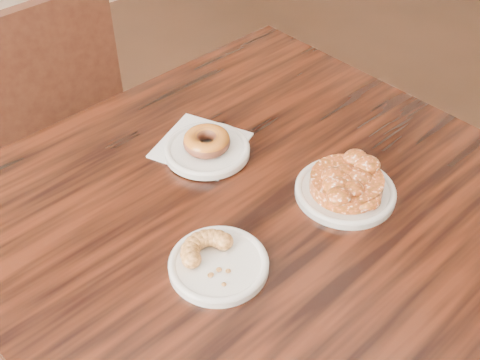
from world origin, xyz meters
TOP-DOWN VIEW (x-y plane):
  - cafe_table at (0.02, 0.17)m, footprint 1.01×1.01m
  - chair_far at (-0.14, 1.01)m, footprint 0.49×0.49m
  - napkin at (0.02, 0.38)m, footprint 0.20×0.20m
  - plate_donut at (0.02, 0.35)m, footprint 0.16×0.16m
  - plate_cruller at (-0.12, 0.12)m, footprint 0.15×0.15m
  - plate_fritter at (0.15, 0.12)m, footprint 0.17×0.17m
  - glazed_donut at (0.02, 0.35)m, footprint 0.09×0.09m
  - apple_fritter at (0.15, 0.12)m, footprint 0.17×0.17m
  - cruller_fragment at (-0.12, 0.12)m, footprint 0.10×0.10m

SIDE VIEW (x-z plane):
  - cafe_table at x=0.02m, z-range 0.00..0.75m
  - chair_far at x=-0.14m, z-range 0.00..0.90m
  - napkin at x=0.02m, z-range 0.75..0.75m
  - plate_cruller at x=-0.12m, z-range 0.75..0.76m
  - plate_fritter at x=0.15m, z-range 0.75..0.76m
  - plate_donut at x=0.02m, z-range 0.75..0.77m
  - cruller_fragment at x=-0.12m, z-range 0.76..0.79m
  - glazed_donut at x=0.02m, z-range 0.77..0.80m
  - apple_fritter at x=0.15m, z-range 0.76..0.80m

